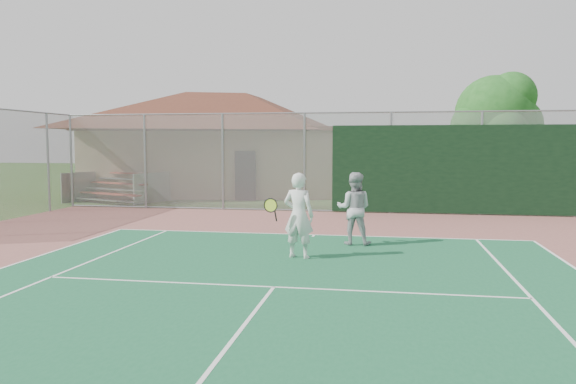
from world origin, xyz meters
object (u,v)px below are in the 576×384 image
object	(u,v)px
clubhouse	(226,134)
bleachers	(116,186)
player_white_front	(298,216)
tree	(497,117)
player_grey_back	(354,209)

from	to	relation	value
clubhouse	bleachers	bearing A→B (deg)	-129.34
bleachers	player_white_front	distance (m)	13.60
tree	clubhouse	bearing A→B (deg)	169.71
clubhouse	tree	size ratio (longest dim) A/B	2.70
player_grey_back	tree	bearing A→B (deg)	-112.22
player_white_front	player_grey_back	xyz separation A→B (m)	(1.07, 1.80, -0.04)
clubhouse	bleachers	xyz separation A→B (m)	(-3.14, -5.49, -2.25)
player_white_front	tree	bearing A→B (deg)	-102.89
tree	player_grey_back	world-z (taller)	tree
tree	player_grey_back	xyz separation A→B (m)	(-5.29, -11.46, -2.66)
bleachers	player_white_front	world-z (taller)	player_white_front
clubhouse	tree	distance (m)	12.63
bleachers	player_white_front	size ratio (longest dim) A/B	2.18
bleachers	player_grey_back	distance (m)	13.15
bleachers	player_white_front	bearing A→B (deg)	-25.38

